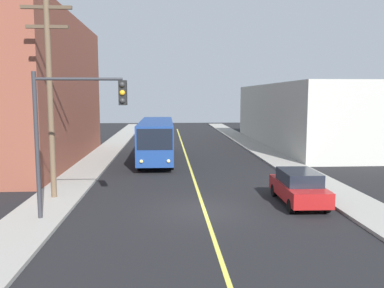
% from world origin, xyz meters
% --- Properties ---
extents(ground_plane, '(120.00, 120.00, 0.00)m').
position_xyz_m(ground_plane, '(0.00, 0.00, 0.00)').
color(ground_plane, black).
extents(sidewalk_left, '(2.50, 90.00, 0.15)m').
position_xyz_m(sidewalk_left, '(-7.25, 10.00, 0.07)').
color(sidewalk_left, gray).
rests_on(sidewalk_left, ground).
extents(sidewalk_right, '(2.50, 90.00, 0.15)m').
position_xyz_m(sidewalk_right, '(7.25, 10.00, 0.07)').
color(sidewalk_right, gray).
rests_on(sidewalk_right, ground).
extents(lane_stripe_center, '(0.16, 60.00, 0.01)m').
position_xyz_m(lane_stripe_center, '(0.00, 15.00, 0.01)').
color(lane_stripe_center, '#D8CC4C').
rests_on(lane_stripe_center, ground).
extents(building_left_brick, '(10.00, 19.60, 11.13)m').
position_xyz_m(building_left_brick, '(-13.49, 13.94, 5.56)').
color(building_left_brick, brown).
rests_on(building_left_brick, ground).
extents(building_right_warehouse, '(12.00, 26.17, 6.39)m').
position_xyz_m(building_right_warehouse, '(14.50, 23.71, 3.19)').
color(building_right_warehouse, '#B2B2A8').
rests_on(building_right_warehouse, ground).
extents(city_bus, '(2.61, 12.17, 3.20)m').
position_xyz_m(city_bus, '(-2.49, 14.41, 1.82)').
color(city_bus, navy).
rests_on(city_bus, ground).
extents(parked_car_red, '(1.89, 4.44, 1.62)m').
position_xyz_m(parked_car_red, '(4.63, 0.77, 0.84)').
color(parked_car_red, maroon).
rests_on(parked_car_red, ground).
extents(utility_pole_near, '(2.40, 0.28, 9.80)m').
position_xyz_m(utility_pole_near, '(-7.34, 2.32, 5.55)').
color(utility_pole_near, brown).
rests_on(utility_pole_near, sidewalk_left).
extents(traffic_signal_left_corner, '(3.75, 0.48, 6.00)m').
position_xyz_m(traffic_signal_left_corner, '(-5.41, -1.19, 4.30)').
color(traffic_signal_left_corner, '#2D2D33').
rests_on(traffic_signal_left_corner, sidewalk_left).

